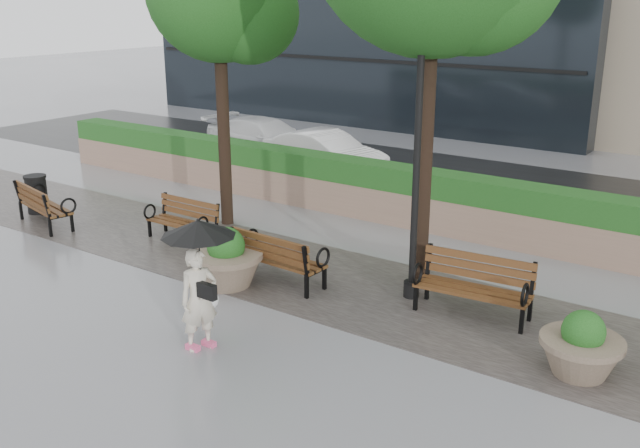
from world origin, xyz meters
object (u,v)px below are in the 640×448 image
Objects in this scene: bench_3 at (472,299)px; trash_bin at (37,195)px; bench_0 at (45,214)px; bench_1 at (183,229)px; car_right at (325,154)px; bench_2 at (278,268)px; pedestrian at (199,272)px; planter_left at (227,263)px; lamppost at (416,187)px; car_left at (266,139)px; planter_right at (581,350)px.

trash_bin is (-11.20, -0.60, 0.15)m from bench_3.
bench_3 is (10.13, 1.13, 0.01)m from bench_0.
bench_1 is 1.88× the size of trash_bin.
car_right is at bearing 133.30° from bench_3.
pedestrian is (0.64, -2.69, 0.95)m from bench_2.
lamppost reaches higher than planter_left.
bench_0 is at bearing -172.14° from lamppost.
lamppost is 2.24× the size of pedestrian.
bench_0 reaches higher than trash_bin.
pedestrian is at bearing 175.24° from bench_0.
car_left is at bearing 84.46° from trash_bin.
planter_left is at bearing -153.93° from lamppost.
bench_0 is at bearing 177.51° from planter_left.
bench_0 is at bearing -162.52° from bench_1.
car_right is at bearing 141.71° from planter_right.
planter_left is 1.16× the size of planter_right.
car_left is at bearing -75.22° from bench_0.
planter_right reaches higher than bench_0.
planter_left reaches higher than planter_right.
planter_right is 1.30× the size of trash_bin.
lamppost is (-1.20, 0.10, 1.73)m from bench_3.
planter_right reaches higher than bench_1.
bench_3 is at bearing -15.87° from pedestrian.
lamppost reaches higher than bench_0.
bench_2 is at bearing -136.26° from car_left.
planter_left is 8.68m from car_right.
car_right reaches higher than bench_1.
planter_left is 7.00m from trash_bin.
bench_0 is 10.20m from bench_3.
bench_3 is 0.97× the size of pedestrian.
car_left is (0.77, 7.97, 0.20)m from trash_bin.
planter_left reaches higher than trash_bin.
planter_right is (2.05, -0.95, 0.08)m from bench_3.
planter_left is 0.30× the size of car_left.
bench_0 is at bearing 6.40° from bench_2.
trash_bin is 8.10m from car_right.
car_left is (-6.88, 8.10, 0.36)m from bench_2.
car_right is at bearing 112.46° from planter_left.
bench_2 is at bearing -163.72° from bench_0.
bench_0 is at bearing -26.42° from trash_bin.
bench_1 is at bearing -165.95° from car_right.
bench_3 is 11.21m from trash_bin.
pedestrian is at bearing -135.85° from bench_3.
planter_right is at bearing -5.95° from bench_1.
lamppost is 4.00m from pedestrian.
planter_left is (-4.24, -1.39, 0.14)m from bench_3.
bench_0 is 8.51m from car_left.
bench_1 is at bearing 174.15° from planter_right.
car_left is at bearing 59.40° from pedestrian.
bench_2 is at bearing -144.44° from car_right.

